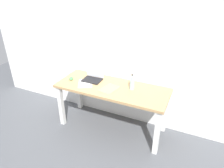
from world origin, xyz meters
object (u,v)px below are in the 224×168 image
object	(u,v)px
desk	(112,93)
laptop_left	(93,77)
computer_mouse	(71,79)
beer_bottle	(132,84)

from	to	relation	value
desk	laptop_left	bearing A→B (deg)	165.84
desk	computer_mouse	world-z (taller)	computer_mouse
computer_mouse	desk	bearing A→B (deg)	-26.45
desk	beer_bottle	size ratio (longest dim) A/B	7.20
beer_bottle	laptop_left	bearing A→B (deg)	176.98
desk	beer_bottle	distance (m)	0.36
beer_bottle	computer_mouse	distance (m)	1.01
desk	beer_bottle	world-z (taller)	beer_bottle
desk	computer_mouse	distance (m)	0.72
laptop_left	computer_mouse	size ratio (longest dim) A/B	3.03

